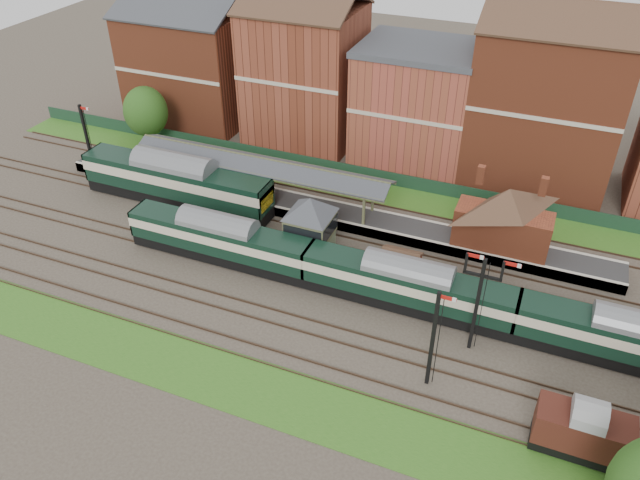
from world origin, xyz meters
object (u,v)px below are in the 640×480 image
at_px(semaphore_bracket, 479,298).
at_px(dmu_train, 407,285).
at_px(platform_railcar, 176,180).
at_px(goods_van_a, 583,431).
at_px(signal_box, 310,227).

height_order(semaphore_bracket, dmu_train, semaphore_bracket).
bearing_deg(platform_railcar, dmu_train, -14.60).
relative_size(dmu_train, goods_van_a, 8.91).
xyz_separation_m(signal_box, semaphore_bracket, (15.04, -5.75, 1.44)).
height_order(signal_box, dmu_train, signal_box).
bearing_deg(goods_van_a, signal_box, 151.75).
bearing_deg(signal_box, platform_railcar, 168.17).
distance_m(semaphore_bracket, goods_van_a, 10.48).
relative_size(signal_box, semaphore_bracket, 0.73).
height_order(signal_box, platform_railcar, signal_box).
distance_m(dmu_train, platform_railcar, 25.79).
relative_size(semaphore_bracket, dmu_train, 0.17).
bearing_deg(platform_railcar, semaphore_bracket, -16.41).
xyz_separation_m(dmu_train, goods_van_a, (13.36, -9.00, -0.31)).
relative_size(dmu_train, platform_railcar, 2.52).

